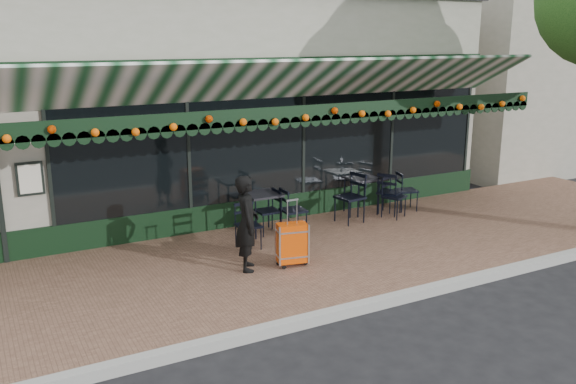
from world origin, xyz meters
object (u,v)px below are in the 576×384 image
chair_a_right (407,191)px  chair_b_left (268,212)px  cafe_table_a (362,181)px  chair_b_right (293,211)px  chair_a_front (394,197)px  cafe_table_b (262,197)px  woman (247,223)px  chair_a_extra (389,193)px  suitcase (292,244)px  chair_a_left (350,198)px  chair_b_front (248,226)px

chair_a_right → chair_b_left: 3.29m
cafe_table_a → chair_b_right: (-1.92, -0.55, -0.24)m
chair_a_front → chair_b_left: size_ratio=1.00×
cafe_table_b → chair_b_left: chair_b_left is taller
woman → cafe_table_b: size_ratio=1.97×
cafe_table_b → chair_a_extra: bearing=-1.9°
suitcase → chair_a_extra: size_ratio=1.20×
cafe_table_b → chair_b_right: (0.50, -0.29, -0.25)m
chair_a_left → chair_a_right: size_ratio=1.19×
suitcase → chair_a_left: 2.63m
suitcase → cafe_table_b: bearing=92.5°
chair_a_left → chair_a_front: chair_a_left is taller
chair_a_right → cafe_table_a: bearing=89.7°
chair_a_right → woman: bearing=125.5°
suitcase → chair_a_right: suitcase is taller
chair_b_left → cafe_table_b: bearing=-116.8°
chair_b_left → chair_b_front: bearing=-47.2°
chair_b_left → chair_b_front: size_ratio=1.04×
chair_b_left → chair_a_left: bearing=87.0°
woman → chair_a_extra: 4.14m
woman → chair_b_left: (1.09, 1.48, -0.34)m
cafe_table_a → chair_a_right: bearing=-16.9°
woman → suitcase: (0.70, -0.19, -0.40)m
woman → chair_a_front: bearing=-50.6°
chair_a_left → chair_b_right: size_ratio=1.12×
chair_a_extra → chair_b_right: size_ratio=1.03×
woman → chair_b_front: (0.42, 0.88, -0.36)m
woman → cafe_table_a: (3.43, 1.79, -0.08)m
woman → chair_b_left: size_ratio=1.80×
chair_a_left → chair_a_extra: 1.05m
chair_a_extra → chair_b_right: 2.38m
cafe_table_b → chair_b_right: 0.63m
suitcase → chair_a_extra: suitcase is taller
cafe_table_b → chair_a_front: size_ratio=0.91×
woman → chair_a_left: woman is taller
suitcase → cafe_table_a: 3.38m
woman → chair_b_front: bearing=-3.6°
chair_b_left → chair_b_right: (0.41, -0.24, 0.02)m
chair_a_left → woman: bearing=-72.4°
cafe_table_b → chair_a_extra: chair_a_extra is taller
cafe_table_b → chair_a_front: (2.82, -0.32, -0.27)m
chair_a_left → chair_a_front: (0.99, -0.14, -0.07)m
woman → cafe_table_a: size_ratio=2.00×
suitcase → chair_a_right: size_ratio=1.30×
cafe_table_b → chair_a_left: bearing=-5.7°
chair_a_left → chair_b_left: (-1.74, 0.13, -0.07)m
suitcase → chair_b_left: 1.71m
chair_a_left → chair_a_right: bearing=87.8°
chair_a_left → chair_a_extra: (1.04, 0.09, -0.04)m
suitcase → chair_b_front: size_ratio=1.35×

